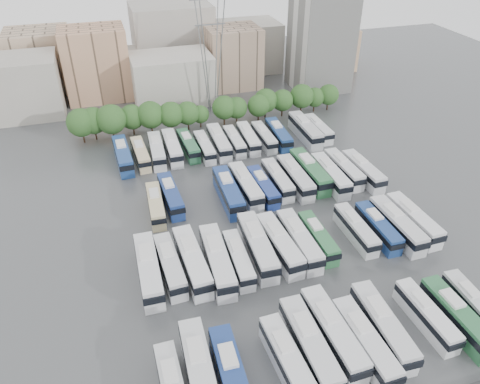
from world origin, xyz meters
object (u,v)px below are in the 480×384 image
object	(u,v)px
bus_r1_s11	(378,227)
bus_r3_s2	(157,150)
bus_r2_s8	(277,179)
bus_r0_s5	(309,345)
bus_r1_s13	(413,220)
bus_r2_s11	(330,175)
apartment_tower	(321,40)
bus_r1_s1	(170,265)
bus_r0_s6	(333,333)
bus_r2_s12	(344,169)
bus_r3_s8	(248,138)
bus_r2_s10	(310,171)
bus_r3_s7	(234,141)
bus_r2_s5	(228,191)
bus_r1_s0	(149,270)
bus_r1_s12	(397,225)
bus_r2_s1	(156,205)
bus_r2_s6	(246,186)
bus_r3_s13	(318,129)
bus_r0_s7	(365,342)
bus_r1_s6	(279,244)
bus_r2_s7	(263,187)
bus_r0_s1	(200,372)
bus_r3_s12	(305,130)
bus_r1_s3	(217,260)
bus_r1_s5	(257,246)
bus_r0_s8	(383,326)
electricity_pylon	(210,35)
bus_r1_s2	(192,261)
bus_r0_s4	(288,361)
bus_r3_s6	(219,142)
bus_r1_s7	(299,240)
bus_r2_s13	(363,170)
bus_r3_s10	(279,135)
bus_r0_s2	(232,377)
bus_r1_s4	(238,259)
bus_r0_s12	(474,305)
bus_r2_s2	(171,195)
bus_r0_s10	(427,315)
bus_r1_s10	(356,229)
bus_r3_s9	(264,137)
bus_r3_s1	(141,154)
bus_r3_s0	(123,155)
bus_r0_s11	(457,317)

from	to	relation	value
bus_r1_s11	bus_r3_s2	distance (m)	46.70
bus_r2_s8	bus_r0_s5	bearing A→B (deg)	-105.14
bus_r1_s13	bus_r2_s11	bearing A→B (deg)	110.10
apartment_tower	bus_r1_s1	distance (m)	82.57
bus_r0_s6	bus_r2_s12	xyz separation A→B (m)	(19.77, 35.10, -0.19)
bus_r3_s8	bus_r2_s10	bearing A→B (deg)	-66.21
bus_r3_s7	bus_r2_s5	bearing A→B (deg)	-108.98
bus_r1_s0	bus_r2_s10	distance (m)	37.60
bus_r1_s12	bus_r2_s1	world-z (taller)	bus_r1_s12
bus_r2_s6	bus_r3_s13	bearing A→B (deg)	37.12
bus_r1_s0	bus_r2_s5	size ratio (longest dim) A/B	1.01
bus_r0_s7	bus_r1_s6	size ratio (longest dim) A/B	0.95
apartment_tower	bus_r2_s7	size ratio (longest dim) A/B	2.29
bus_r0_s6	bus_r1_s11	distance (m)	23.81
bus_r2_s6	bus_r0_s1	bearing A→B (deg)	-116.54
bus_r3_s12	bus_r3_s7	bearing A→B (deg)	-179.89
bus_r1_s13	bus_r1_s11	bearing A→B (deg)	177.40
bus_r2_s6	bus_r1_s3	bearing A→B (deg)	-120.40
bus_r1_s3	bus_r1_s5	xyz separation A→B (m)	(6.58, 1.37, 0.00)
bus_r0_s7	bus_r0_s8	size ratio (longest dim) A/B	0.97
bus_r2_s1	bus_r2_s11	size ratio (longest dim) A/B	0.88
electricity_pylon	bus_r2_s7	bearing A→B (deg)	-90.81
bus_r1_s2	bus_r3_s12	size ratio (longest dim) A/B	0.99
bus_r0_s4	bus_r3_s6	bearing A→B (deg)	80.93
bus_r0_s6	bus_r1_s7	size ratio (longest dim) A/B	1.04
bus_r0_s8	bus_r1_s2	xyz separation A→B (m)	(-19.98, 18.42, 0.08)
electricity_pylon	bus_r1_s1	size ratio (longest dim) A/B	2.82
bus_r2_s13	bus_r0_s4	bearing A→B (deg)	-132.11
bus_r3_s10	bus_r2_s5	bearing A→B (deg)	-129.06
bus_r1_s1	bus_r1_s5	size ratio (longest dim) A/B	0.88
bus_r0_s8	bus_r0_s5	bearing A→B (deg)	-177.89
bus_r0_s2	bus_r0_s8	xyz separation A→B (m)	(19.81, 1.46, 0.03)
bus_r3_s12	bus_r1_s6	bearing A→B (deg)	-118.78
bus_r0_s2	bus_r2_s6	world-z (taller)	bus_r2_s6
bus_r1_s4	bus_r3_s2	xyz separation A→B (m)	(-6.39, 36.63, 0.17)
bus_r1_s3	bus_r2_s6	size ratio (longest dim) A/B	1.07
bus_r0_s12	bus_r2_s2	xyz separation A→B (m)	(-33.26, 36.91, 0.13)
bus_r1_s5	bus_r2_s8	world-z (taller)	bus_r1_s5
bus_r0_s8	bus_r2_s13	xyz separation A→B (m)	(16.61, 34.23, -0.09)
bus_r0_s10	bus_r2_s8	distance (m)	36.60
bus_r1_s10	bus_r3_s12	xyz separation A→B (m)	(6.54, 34.87, 0.36)
bus_r1_s10	bus_r0_s10	bearing A→B (deg)	-90.29
bus_r2_s2	bus_r3_s9	world-z (taller)	bus_r2_s2
bus_r1_s2	bus_r3_s1	xyz separation A→B (m)	(-3.13, 35.18, -0.33)
bus_r0_s4	bus_r3_s0	bearing A→B (deg)	101.50
bus_r0_s5	bus_r0_s12	bearing A→B (deg)	-0.54
bus_r1_s6	bus_r3_s8	world-z (taller)	bus_r1_s6
bus_r2_s1	bus_r0_s11	bearing A→B (deg)	-45.15
bus_r0_s10	bus_r0_s11	xyz separation A→B (m)	(3.40, -1.47, 0.18)
bus_r0_s6	bus_r2_s6	distance (m)	34.78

